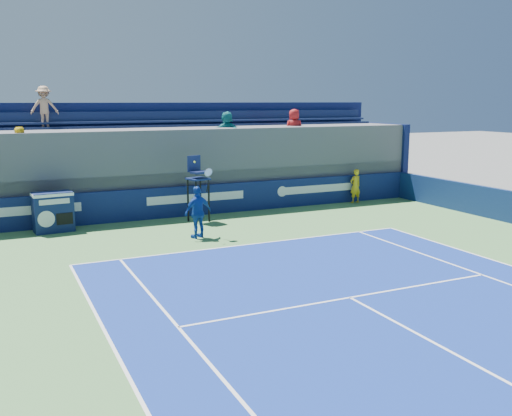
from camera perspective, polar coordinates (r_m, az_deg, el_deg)
name	(u,v)px	position (r m, az deg, el deg)	size (l,w,h in m)	color
ball_person	(355,186)	(25.62, 9.90, 2.18)	(0.55, 0.36, 1.51)	gold
back_hoarding	(196,200)	(22.65, -6.02, 0.76)	(20.40, 0.21, 1.20)	#0D194C
match_clock	(53,211)	(20.84, -19.64, -0.28)	(1.38, 0.84, 1.40)	#0E1A46
umpire_chair	(198,181)	(21.30, -5.86, 2.66)	(0.85, 0.85, 2.48)	black
tennis_player	(198,212)	(18.81, -5.81, -0.41)	(1.09, 0.69, 2.57)	#133C9D
stadium_seating	(179,164)	(24.40, -7.69, 4.40)	(21.00, 4.05, 5.06)	#59595E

